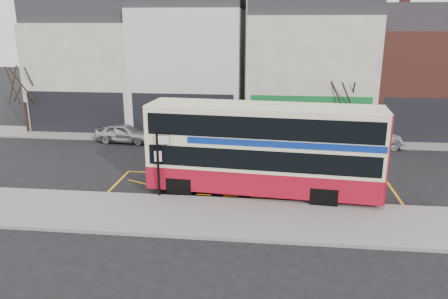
# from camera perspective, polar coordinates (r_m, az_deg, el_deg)

# --- Properties ---
(ground) EXTENTS (120.00, 120.00, 0.00)m
(ground) POSITION_cam_1_polar(r_m,az_deg,el_deg) (20.81, 3.43, -6.45)
(ground) COLOR black
(ground) RESTS_ON ground
(pavement) EXTENTS (40.00, 4.00, 0.15)m
(pavement) POSITION_cam_1_polar(r_m,az_deg,el_deg) (18.68, 3.03, -8.94)
(pavement) COLOR gray
(pavement) RESTS_ON ground
(kerb) EXTENTS (40.00, 0.15, 0.15)m
(kerb) POSITION_cam_1_polar(r_m,az_deg,el_deg) (20.44, 3.37, -6.66)
(kerb) COLOR gray
(kerb) RESTS_ON ground
(far_pavement) EXTENTS (50.00, 3.00, 0.15)m
(far_pavement) POSITION_cam_1_polar(r_m,az_deg,el_deg) (31.23, 4.57, 1.42)
(far_pavement) COLOR gray
(far_pavement) RESTS_ON ground
(road_markings) EXTENTS (14.00, 3.40, 0.01)m
(road_markings) POSITION_cam_1_polar(r_m,az_deg,el_deg) (22.30, 3.66, -4.86)
(road_markings) COLOR #FFB30D
(road_markings) RESTS_ON ground
(terrace_far_left) EXTENTS (8.00, 8.01, 10.80)m
(terrace_far_left) POSITION_cam_1_polar(r_m,az_deg,el_deg) (37.25, -16.62, 10.62)
(terrace_far_left) COLOR white
(terrace_far_left) RESTS_ON ground
(terrace_left) EXTENTS (8.00, 8.01, 11.80)m
(terrace_left) POSITION_cam_1_polar(r_m,az_deg,el_deg) (34.89, -4.24, 11.73)
(terrace_left) COLOR silver
(terrace_left) RESTS_ON ground
(terrace_green_shop) EXTENTS (9.00, 8.01, 11.30)m
(terrace_green_shop) POSITION_cam_1_polar(r_m,az_deg,el_deg) (34.40, 10.95, 11.00)
(terrace_green_shop) COLOR white
(terrace_green_shop) RESTS_ON ground
(terrace_right) EXTENTS (9.00, 8.01, 10.30)m
(terrace_right) POSITION_cam_1_polar(r_m,az_deg,el_deg) (36.24, 25.42, 9.22)
(terrace_right) COLOR brown
(terrace_right) RESTS_ON ground
(double_decker_bus) EXTENTS (11.11, 3.43, 4.37)m
(double_decker_bus) POSITION_cam_1_polar(r_m,az_deg,el_deg) (20.70, 5.28, 0.12)
(double_decker_bus) COLOR #FFF2C2
(double_decker_bus) RESTS_ON ground
(bus_stop_post) EXTENTS (0.76, 0.15, 3.02)m
(bus_stop_post) POSITION_cam_1_polar(r_m,az_deg,el_deg) (20.42, -8.46, -1.20)
(bus_stop_post) COLOR black
(bus_stop_post) RESTS_ON pavement
(car_silver) EXTENTS (3.98, 1.83, 1.32)m
(car_silver) POSITION_cam_1_polar(r_m,az_deg,el_deg) (31.13, -12.93, 2.13)
(car_silver) COLOR #B5B4BA
(car_silver) RESTS_ON ground
(car_grey) EXTENTS (4.73, 2.66, 1.47)m
(car_grey) POSITION_cam_1_polar(r_m,az_deg,el_deg) (29.17, 5.48, 1.69)
(car_grey) COLOR #393B3F
(car_grey) RESTS_ON ground
(car_white) EXTENTS (5.40, 2.98, 1.48)m
(car_white) POSITION_cam_1_polar(r_m,az_deg,el_deg) (30.45, 17.94, 1.59)
(car_white) COLOR silver
(car_white) RESTS_ON ground
(street_tree_left) EXTENTS (2.97, 2.97, 6.42)m
(street_tree_left) POSITION_cam_1_polar(r_m,az_deg,el_deg) (35.49, -24.95, 8.84)
(street_tree_left) COLOR #2F2215
(street_tree_left) RESTS_ON ground
(street_tree_right) EXTENTS (2.52, 2.52, 5.43)m
(street_tree_right) POSITION_cam_1_polar(r_m,az_deg,el_deg) (31.11, 15.29, 7.67)
(street_tree_right) COLOR #2F2215
(street_tree_right) RESTS_ON ground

